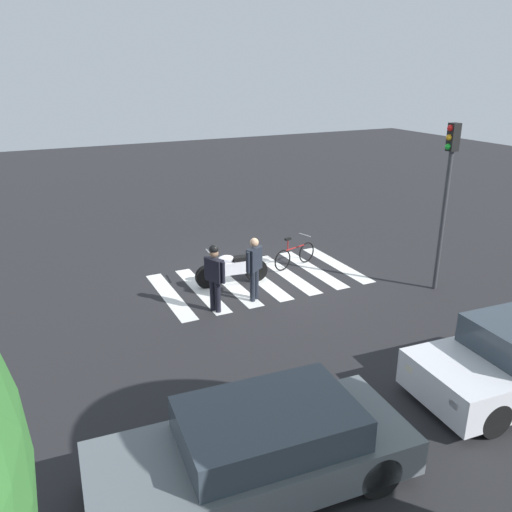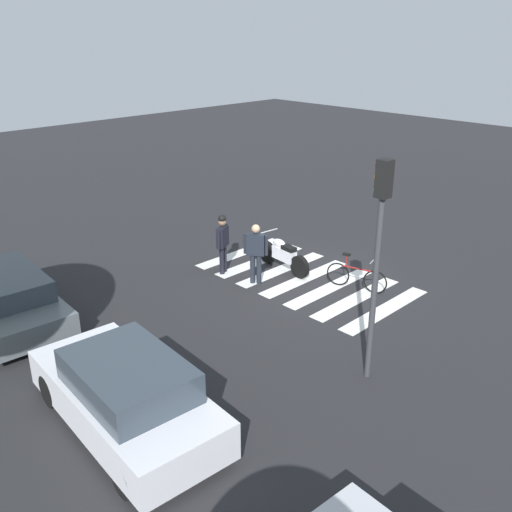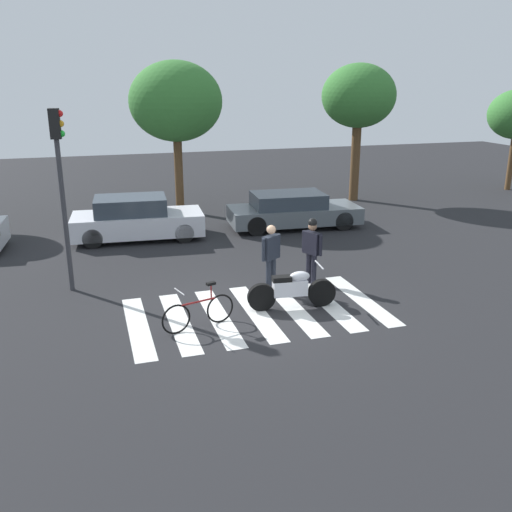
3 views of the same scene
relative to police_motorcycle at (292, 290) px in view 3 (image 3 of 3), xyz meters
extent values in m
plane|color=#232326|center=(-0.86, 0.00, -0.46)|extent=(60.00, 60.00, 0.00)
cylinder|color=black|center=(0.73, -0.08, -0.13)|extent=(0.67, 0.21, 0.66)
cylinder|color=black|center=(-0.72, 0.07, -0.13)|extent=(0.67, 0.21, 0.66)
cube|color=silver|center=(-0.04, 0.00, 0.05)|extent=(0.82, 0.36, 0.36)
ellipsoid|color=silver|center=(0.19, -0.02, 0.32)|extent=(0.50, 0.29, 0.24)
cube|color=black|center=(-0.24, 0.03, 0.29)|extent=(0.46, 0.28, 0.12)
cylinder|color=#A5A5AD|center=(0.65, -0.07, 0.57)|extent=(0.10, 0.62, 0.04)
torus|color=black|center=(-2.81, -0.59, -0.13)|extent=(0.65, 0.22, 0.66)
torus|color=black|center=(-1.79, -0.30, -0.13)|extent=(0.65, 0.22, 0.66)
cylinder|color=maroon|center=(-2.30, -0.45, 0.15)|extent=(0.81, 0.27, 0.04)
cylinder|color=maroon|center=(-2.00, -0.36, 0.32)|extent=(0.04, 0.04, 0.34)
cube|color=black|center=(-2.00, -0.36, 0.50)|extent=(0.22, 0.15, 0.06)
cylinder|color=#99999E|center=(-2.71, -0.56, 0.47)|extent=(0.15, 0.45, 0.03)
cylinder|color=black|center=(1.03, 1.48, -0.05)|extent=(0.14, 0.14, 0.82)
cylinder|color=black|center=(1.11, 1.32, -0.05)|extent=(0.14, 0.14, 0.82)
cube|color=black|center=(1.07, 1.40, 0.65)|extent=(0.39, 0.52, 0.58)
sphere|color=#8C664C|center=(1.07, 1.40, 1.09)|extent=(0.22, 0.22, 0.22)
cylinder|color=black|center=(0.95, 1.66, 0.65)|extent=(0.09, 0.09, 0.55)
cylinder|color=black|center=(1.20, 1.14, 0.65)|extent=(0.09, 0.09, 0.55)
sphere|color=black|center=(1.07, 1.40, 1.19)|extent=(0.23, 0.23, 0.23)
cylinder|color=#1E232D|center=(-0.18, 1.17, -0.04)|extent=(0.14, 0.14, 0.85)
cylinder|color=#1E232D|center=(-0.03, 1.27, -0.04)|extent=(0.14, 0.14, 0.85)
cube|color=#1E232D|center=(-0.10, 1.22, 0.69)|extent=(0.52, 0.44, 0.60)
sphere|color=tan|center=(-0.10, 1.22, 1.14)|extent=(0.23, 0.23, 0.23)
cylinder|color=#1E232D|center=(-0.35, 1.06, 0.69)|extent=(0.09, 0.09, 0.57)
cylinder|color=#1E232D|center=(0.15, 1.39, 0.69)|extent=(0.09, 0.09, 0.57)
cube|color=silver|center=(-3.56, 0.00, -0.46)|extent=(0.45, 3.35, 0.01)
cube|color=silver|center=(-2.66, 0.00, -0.46)|extent=(0.45, 3.35, 0.01)
cube|color=silver|center=(-1.76, 0.00, -0.46)|extent=(0.45, 3.35, 0.01)
cube|color=silver|center=(-0.86, 0.00, -0.46)|extent=(0.45, 3.35, 0.01)
cube|color=silver|center=(0.04, 0.00, -0.46)|extent=(0.45, 3.35, 0.01)
cube|color=silver|center=(0.94, 0.00, -0.46)|extent=(0.45, 3.35, 0.01)
cube|color=silver|center=(1.84, 0.00, -0.46)|extent=(0.45, 3.35, 0.01)
cube|color=#F2EDCC|center=(-6.98, 7.62, 0.20)|extent=(0.09, 0.21, 0.12)
cylinder|color=black|center=(-1.31, 7.82, -0.14)|extent=(0.65, 0.27, 0.64)
cylinder|color=black|center=(-1.43, 6.23, -0.14)|extent=(0.65, 0.27, 0.64)
cylinder|color=black|center=(-4.22, 8.03, -0.14)|extent=(0.65, 0.27, 0.64)
cylinder|color=black|center=(-4.34, 6.45, -0.14)|extent=(0.65, 0.27, 0.64)
cube|color=silver|center=(-2.83, 7.13, 0.06)|extent=(4.41, 2.13, 0.70)
cube|color=#333D47|center=(-3.04, 7.15, 0.70)|extent=(2.43, 1.76, 0.57)
cube|color=#F2EDCC|center=(-0.68, 7.55, 0.17)|extent=(0.09, 0.21, 0.12)
cube|color=#F2EDCC|center=(-0.77, 6.40, 0.17)|extent=(0.09, 0.21, 0.12)
cylinder|color=black|center=(4.40, 7.76, -0.13)|extent=(0.69, 0.27, 0.67)
cylinder|color=black|center=(4.27, 6.12, -0.13)|extent=(0.69, 0.27, 0.67)
cylinder|color=black|center=(1.22, 8.00, -0.13)|extent=(0.69, 0.27, 0.67)
cylinder|color=black|center=(1.10, 6.36, -0.13)|extent=(0.69, 0.27, 0.67)
cube|color=slate|center=(2.75, 7.06, 0.01)|extent=(4.81, 2.21, 0.58)
cube|color=#333D47|center=(2.51, 7.08, 0.55)|extent=(2.65, 1.83, 0.51)
cube|color=#F2EDCC|center=(5.09, 7.49, 0.10)|extent=(0.09, 0.21, 0.12)
cube|color=#F2EDCC|center=(5.00, 6.29, 0.10)|extent=(0.09, 0.21, 0.12)
cylinder|color=#38383D|center=(-4.95, 2.76, 1.44)|extent=(0.12, 0.12, 3.81)
cube|color=black|center=(-4.95, 2.76, 3.69)|extent=(0.26, 0.26, 0.70)
sphere|color=red|center=(-4.82, 2.75, 3.92)|extent=(0.16, 0.16, 0.16)
sphere|color=orange|center=(-4.82, 2.75, 3.69)|extent=(0.16, 0.16, 0.16)
sphere|color=green|center=(-4.82, 2.75, 3.46)|extent=(0.16, 0.16, 0.16)
cylinder|color=brown|center=(-0.80, 10.78, 1.03)|extent=(0.34, 0.34, 3.00)
ellipsoid|color=#387A33|center=(-0.80, 10.78, 3.88)|extent=(3.60, 3.60, 3.06)
cylinder|color=brown|center=(7.00, 10.78, 1.19)|extent=(0.40, 0.40, 3.31)
ellipsoid|color=#387A33|center=(7.00, 10.78, 4.03)|extent=(3.14, 3.14, 2.67)
cylinder|color=brown|center=(15.35, 10.78, 0.82)|extent=(0.27, 0.27, 2.57)
camera|label=1|loc=(5.38, 12.53, 5.35)|focal=36.44mm
camera|label=2|loc=(-10.39, 11.30, 6.23)|focal=39.76mm
camera|label=3|loc=(-4.35, -11.30, 4.67)|focal=38.90mm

